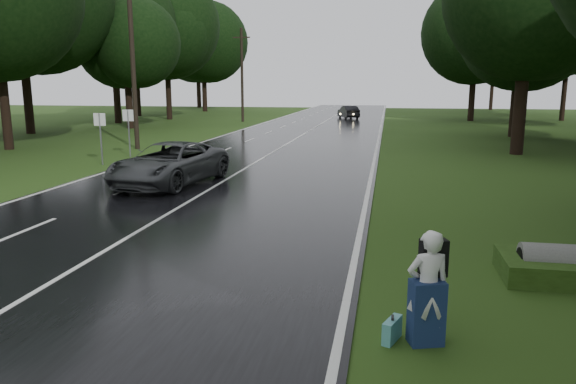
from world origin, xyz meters
The scene contains 18 objects.
ground centered at (0.00, 0.00, 0.00)m, with size 160.00×160.00×0.00m, color #284514.
road centered at (0.00, 20.00, 0.02)m, with size 12.00×140.00×0.04m, color black.
lane_center centered at (0.00, 20.00, 0.04)m, with size 0.12×140.00×0.01m, color silver.
grey_car centered at (-1.86, 9.09, 0.85)m, with size 2.68×5.80×1.61m, color #444749.
far_car centered at (1.99, 51.02, 0.75)m, with size 1.51×4.33×1.43m, color black.
hitchhiker centered at (7.10, -2.57, 0.83)m, with size 0.75×0.72×1.79m.
suitcase centered at (6.60, -2.59, 0.18)m, with size 0.14×0.50×0.35m, color teal.
culvert centered at (9.90, 0.74, 0.00)m, with size 0.73×0.73×1.46m, color slate.
utility_pole_mid centered at (-8.50, 19.97, 0.00)m, with size 1.80×0.28×10.36m, color black, non-canonical shape.
utility_pole_far centered at (-8.50, 44.35, 0.00)m, with size 1.80×0.28×9.44m, color black, non-canonical shape.
road_sign_a centered at (-7.20, 13.50, 0.00)m, with size 0.60×0.10×2.51m, color white, non-canonical shape.
road_sign_b centered at (-7.20, 16.41, 0.00)m, with size 0.61×0.10×2.54m, color white, non-canonical shape.
tree_left_d centered at (-16.00, 18.32, 0.00)m, with size 10.02×10.02×15.66m, color black, non-canonical shape.
tree_left_e centered at (-16.05, 34.20, 0.00)m, with size 8.44×8.44×13.19m, color black, non-canonical shape.
tree_left_f centered at (-17.47, 46.45, 0.00)m, with size 10.96×10.96×17.13m, color black, non-canonical shape.
tree_right_d centered at (13.57, 21.45, 0.00)m, with size 9.82×9.82×15.35m, color black, non-canonical shape.
tree_right_e centered at (15.60, 32.16, 0.00)m, with size 8.61×8.61×13.45m, color black, non-canonical shape.
tree_right_f centered at (15.08, 50.04, 0.00)m, with size 9.76×9.76×15.25m, color black, non-canonical shape.
Camera 1 is at (6.42, -10.44, 3.88)m, focal length 33.62 mm.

